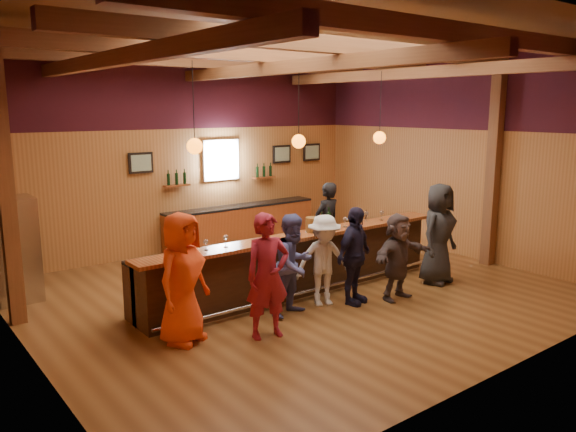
{
  "coord_description": "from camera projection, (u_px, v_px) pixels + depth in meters",
  "views": [
    {
      "loc": [
        -6.05,
        -7.56,
        3.27
      ],
      "look_at": [
        0.0,
        0.3,
        1.35
      ],
      "focal_mm": 35.0,
      "sensor_mm": 36.0,
      "label": 1
    }
  ],
  "objects": [
    {
      "name": "glass_c",
      "position": [
        226.0,
        238.0,
        8.81
      ],
      "size": [
        0.09,
        0.09,
        0.2
      ],
      "color": "silver",
      "rests_on": "bar_counter"
    },
    {
      "name": "glass_g",
      "position": [
        366.0,
        214.0,
        10.8
      ],
      "size": [
        0.09,
        0.09,
        0.2
      ],
      "color": "silver",
      "rests_on": "bar_counter"
    },
    {
      "name": "customer_orange",
      "position": [
        182.0,
        278.0,
        7.81
      ],
      "size": [
        1.08,
        0.93,
        1.87
      ],
      "primitive_type": "imported",
      "rotation": [
        0.0,
        0.0,
        0.45
      ],
      "color": "#F74517",
      "rests_on": "ground"
    },
    {
      "name": "bar_counter",
      "position": [
        294.0,
        262.0,
        10.15
      ],
      "size": [
        6.3,
        1.07,
        1.11
      ],
      "color": "black",
      "rests_on": "ground"
    },
    {
      "name": "customer_white",
      "position": [
        324.0,
        260.0,
        9.33
      ],
      "size": [
        1.13,
        0.89,
        1.54
      ],
      "primitive_type": "imported",
      "rotation": [
        0.0,
        0.0,
        -0.37
      ],
      "color": "silver",
      "rests_on": "ground"
    },
    {
      "name": "glass_h",
      "position": [
        382.0,
        213.0,
        10.92
      ],
      "size": [
        0.09,
        0.09,
        0.2
      ],
      "color": "silver",
      "rests_on": "bar_counter"
    },
    {
      "name": "framed_pictures",
      "position": [
        251.0,
        156.0,
        13.79
      ],
      "size": [
        5.35,
        0.05,
        0.45
      ],
      "color": "black",
      "rests_on": "room"
    },
    {
      "name": "glass_d",
      "position": [
        264.0,
        235.0,
        9.14
      ],
      "size": [
        0.07,
        0.07,
        0.16
      ],
      "color": "silver",
      "rests_on": "bar_counter"
    },
    {
      "name": "glass_e",
      "position": [
        289.0,
        228.0,
        9.55
      ],
      "size": [
        0.09,
        0.09,
        0.2
      ],
      "color": "silver",
      "rests_on": "bar_counter"
    },
    {
      "name": "glass_b",
      "position": [
        206.0,
        242.0,
        8.62
      ],
      "size": [
        0.08,
        0.08,
        0.17
      ],
      "color": "silver",
      "rests_on": "bar_counter"
    },
    {
      "name": "room",
      "position": [
        297.0,
        111.0,
        9.56
      ],
      "size": [
        9.04,
        9.0,
        4.52
      ],
      "color": "brown",
      "rests_on": "ground"
    },
    {
      "name": "customer_brown",
      "position": [
        398.0,
        257.0,
        9.63
      ],
      "size": [
        1.43,
        0.54,
        1.51
      ],
      "primitive_type": "imported",
      "rotation": [
        0.0,
        0.0,
        0.07
      ],
      "color": "#4C3E3D",
      "rests_on": "ground"
    },
    {
      "name": "glass_f",
      "position": [
        345.0,
        220.0,
        10.3
      ],
      "size": [
        0.09,
        0.09,
        0.19
      ],
      "color": "silver",
      "rests_on": "bar_counter"
    },
    {
      "name": "window",
      "position": [
        221.0,
        160.0,
        13.28
      ],
      "size": [
        0.95,
        0.09,
        0.95
      ],
      "color": "silver",
      "rests_on": "room"
    },
    {
      "name": "glass_a",
      "position": [
        171.0,
        248.0,
        8.23
      ],
      "size": [
        0.08,
        0.08,
        0.19
      ],
      "color": "silver",
      "rests_on": "bar_counter"
    },
    {
      "name": "customer_dark",
      "position": [
        438.0,
        234.0,
        10.51
      ],
      "size": [
        1.01,
        0.75,
        1.9
      ],
      "primitive_type": "imported",
      "rotation": [
        0.0,
        0.0,
        0.17
      ],
      "color": "#252527",
      "rests_on": "ground"
    },
    {
      "name": "back_bar_cabinet",
      "position": [
        241.0,
        224.0,
        13.65
      ],
      "size": [
        4.0,
        0.52,
        0.95
      ],
      "color": "brown",
      "rests_on": "ground"
    },
    {
      "name": "stainless_fridge",
      "position": [
        14.0,
        250.0,
        9.52
      ],
      "size": [
        0.7,
        0.7,
        1.8
      ],
      "primitive_type": "cube",
      "color": "silver",
      "rests_on": "ground"
    },
    {
      "name": "customer_denim",
      "position": [
        294.0,
        265.0,
        8.89
      ],
      "size": [
        0.91,
        0.77,
        1.64
      ],
      "primitive_type": "imported",
      "rotation": [
        0.0,
        0.0,
        0.2
      ],
      "color": "#4A5295",
      "rests_on": "ground"
    },
    {
      "name": "customer_redvest",
      "position": [
        268.0,
        276.0,
        8.0
      ],
      "size": [
        0.74,
        0.56,
        1.82
      ],
      "primitive_type": "imported",
      "rotation": [
        0.0,
        0.0,
        -0.19
      ],
      "color": "maroon",
      "rests_on": "ground"
    },
    {
      "name": "ice_bucket",
      "position": [
        312.0,
        225.0,
        9.89
      ],
      "size": [
        0.24,
        0.24,
        0.26
      ],
      "primitive_type": "cylinder",
      "color": "brown",
      "rests_on": "bar_counter"
    },
    {
      "name": "bottle_a",
      "position": [
        322.0,
        223.0,
        10.05
      ],
      "size": [
        0.07,
        0.07,
        0.33
      ],
      "color": "black",
      "rests_on": "bar_counter"
    },
    {
      "name": "bartender",
      "position": [
        327.0,
        225.0,
        11.56
      ],
      "size": [
        0.69,
        0.49,
        1.78
      ],
      "primitive_type": "imported",
      "rotation": [
        0.0,
        0.0,
        3.25
      ],
      "color": "black",
      "rests_on": "ground"
    },
    {
      "name": "wine_shelves",
      "position": [
        223.0,
        178.0,
        13.32
      ],
      "size": [
        3.0,
        0.18,
        0.3
      ],
      "color": "brown",
      "rests_on": "room"
    },
    {
      "name": "bottle_b",
      "position": [
        329.0,
        219.0,
        10.27
      ],
      "size": [
        0.08,
        0.08,
        0.38
      ],
      "color": "black",
      "rests_on": "bar_counter"
    },
    {
      "name": "pendant_lights",
      "position": [
        299.0,
        141.0,
        9.61
      ],
      "size": [
        4.24,
        0.24,
        1.37
      ],
      "color": "black",
      "rests_on": "room"
    },
    {
      "name": "customer_navy",
      "position": [
        354.0,
        256.0,
        9.38
      ],
      "size": [
        1.05,
        0.67,
        1.66
      ],
      "primitive_type": "imported",
      "rotation": [
        0.0,
        0.0,
        0.29
      ],
      "color": "#1B1A34",
      "rests_on": "ground"
    }
  ]
}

